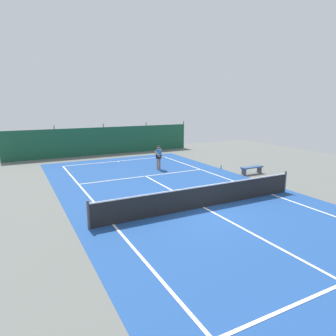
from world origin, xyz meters
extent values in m
plane|color=slate|center=(0.00, 0.00, 0.00)|extent=(36.00, 36.00, 0.00)
cube|color=#1E478C|center=(0.00, 0.00, 0.00)|extent=(11.02, 26.60, 0.01)
cube|color=white|center=(0.00, 11.90, 0.01)|extent=(8.22, 0.10, 0.01)
cube|color=white|center=(-4.11, 0.00, 0.01)|extent=(0.10, 23.80, 0.01)
cube|color=white|center=(4.11, 0.00, 0.01)|extent=(0.10, 23.80, 0.01)
cube|color=white|center=(0.00, 6.40, 0.01)|extent=(8.22, 0.10, 0.01)
cube|color=white|center=(0.00, 0.00, 0.01)|extent=(0.10, 12.80, 0.01)
cube|color=white|center=(0.00, 11.75, 0.01)|extent=(0.10, 0.30, 0.01)
cube|color=black|center=(0.00, 0.00, 0.47)|extent=(9.92, 0.03, 0.95)
cube|color=white|center=(0.00, 0.00, 0.97)|extent=(9.92, 0.04, 0.05)
cylinder|color=#47474C|center=(-5.01, 0.00, 0.55)|extent=(0.10, 0.10, 1.10)
cylinder|color=#47474C|center=(5.01, 0.00, 0.55)|extent=(0.10, 0.10, 1.10)
cube|color=#195138|center=(0.00, 15.49, 1.20)|extent=(16.22, 0.06, 2.40)
cylinder|color=#595B60|center=(-4.05, 15.55, 1.35)|extent=(0.08, 0.08, 2.70)
cylinder|color=#595B60|center=(0.00, 15.55, 1.35)|extent=(0.08, 0.08, 2.70)
cylinder|color=#595B60|center=(4.05, 15.55, 1.35)|extent=(0.08, 0.08, 2.70)
cylinder|color=#595B60|center=(8.11, 15.55, 1.35)|extent=(0.08, 0.08, 2.70)
cube|color=#234C1E|center=(0.00, 16.09, 0.55)|extent=(14.60, 0.70, 1.10)
cylinder|color=#9E7051|center=(1.67, 7.80, 0.41)|extent=(0.12, 0.12, 0.82)
cylinder|color=#9E7051|center=(1.48, 7.74, 0.41)|extent=(0.12, 0.12, 0.82)
cylinder|color=black|center=(1.57, 7.77, 0.90)|extent=(0.40, 0.40, 0.22)
cube|color=#2D6BB7|center=(1.57, 7.77, 1.10)|extent=(0.40, 0.30, 0.56)
sphere|color=#9E7051|center=(1.57, 7.77, 1.53)|extent=(0.22, 0.22, 0.22)
cylinder|color=black|center=(1.57, 7.77, 1.62)|extent=(0.23, 0.23, 0.04)
cylinder|color=#9E7051|center=(1.79, 7.85, 1.13)|extent=(0.09, 0.09, 0.58)
cylinder|color=#9E7051|center=(1.39, 7.59, 1.13)|extent=(0.25, 0.53, 0.41)
cylinder|color=black|center=(1.44, 7.29, 1.02)|extent=(0.12, 0.27, 0.13)
torus|color=teal|center=(1.44, 7.29, 1.24)|extent=(0.33, 0.22, 0.29)
sphere|color=#CCDB33|center=(3.71, 2.66, 0.03)|extent=(0.07, 0.07, 0.07)
sphere|color=#CCDB33|center=(-3.91, 9.28, 0.03)|extent=(0.07, 0.07, 0.07)
sphere|color=#CCDB33|center=(-3.20, 6.60, 0.03)|extent=(0.07, 0.07, 0.07)
cube|color=#335184|center=(6.31, 3.80, 0.45)|extent=(1.60, 0.40, 0.08)
cube|color=#4C4C51|center=(5.66, 3.80, 0.23)|extent=(0.08, 0.36, 0.45)
cube|color=#4C4C51|center=(6.96, 3.80, 0.23)|extent=(0.08, 0.36, 0.45)
cylinder|color=#338CD8|center=(5.52, 5.95, 0.12)|extent=(0.08, 0.08, 0.24)
camera|label=1|loc=(-7.20, -10.40, 4.55)|focal=32.14mm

